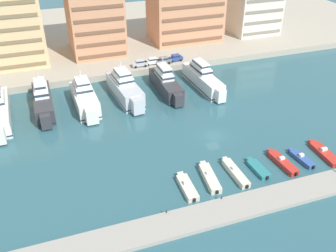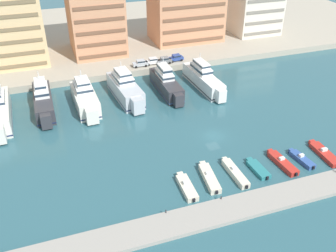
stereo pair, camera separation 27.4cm
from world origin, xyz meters
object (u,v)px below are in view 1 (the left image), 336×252
motorboat_red_mid_right (324,153)px  yacht_charcoal_left (43,100)px  yacht_charcoal_center (166,83)px  yacht_silver_center_left (125,89)px  motorboat_cream_mid_left (235,173)px  motorboat_cream_far_left (187,187)px  car_silver_far_left (140,63)px  car_grey_mid_left (164,60)px  motorboat_cream_left (210,177)px  motorboat_red_center (282,162)px  car_white_left (152,61)px  car_blue_center_left (175,58)px  yacht_white_center_right (203,78)px  motorboat_blue_center_right (302,159)px  motorboat_teal_center_left (258,169)px  yacht_ivory_mid_left (85,98)px

motorboat_red_mid_right → yacht_charcoal_left: bearing=144.1°
yacht_charcoal_center → motorboat_red_mid_right: yacht_charcoal_center is taller
yacht_silver_center_left → motorboat_cream_mid_left: yacht_silver_center_left is taller
yacht_charcoal_center → motorboat_cream_far_left: 35.62m
yacht_charcoal_center → car_silver_far_left: yacht_charcoal_center is taller
car_silver_far_left → car_grey_mid_left: size_ratio=1.00×
motorboat_cream_left → yacht_silver_center_left: bearing=100.7°
yacht_charcoal_center → motorboat_red_center: 35.67m
motorboat_cream_mid_left → car_white_left: bearing=90.2°
motorboat_cream_left → motorboat_red_mid_right: motorboat_cream_left is taller
car_white_left → car_silver_far_left: bearing=-173.6°
motorboat_cream_far_left → motorboat_cream_mid_left: motorboat_cream_far_left is taller
motorboat_cream_mid_left → motorboat_red_mid_right: (18.30, -0.28, -0.10)m
car_grey_mid_left → motorboat_cream_far_left: bearing=-104.3°
yacht_charcoal_left → car_blue_center_left: size_ratio=4.31×
car_grey_mid_left → motorboat_cream_mid_left: bearing=-93.6°
yacht_white_center_right → motorboat_cream_left: (-13.25, -33.03, -1.77)m
yacht_white_center_right → motorboat_cream_mid_left: yacht_white_center_right is taller
motorboat_red_center → car_white_left: (-9.47, 47.60, 2.17)m
car_white_left → car_blue_center_left: bearing=1.0°
yacht_silver_center_left → yacht_charcoal_left: bearing=178.1°
motorboat_cream_left → car_grey_mid_left: 47.22m
yacht_silver_center_left → yacht_charcoal_center: (10.13, 0.27, -0.24)m
yacht_white_center_right → motorboat_blue_center_right: yacht_white_center_right is taller
yacht_silver_center_left → motorboat_red_center: size_ratio=2.29×
motorboat_blue_center_right → motorboat_teal_center_left: bearing=178.9°
yacht_silver_center_left → motorboat_red_mid_right: (29.30, -33.96, -2.06)m
yacht_charcoal_left → yacht_ivory_mid_left: 9.11m
motorboat_teal_center_left → car_silver_far_left: 47.93m
yacht_silver_center_left → motorboat_blue_center_right: yacht_silver_center_left is taller
yacht_charcoal_center → yacht_white_center_right: 9.45m
yacht_charcoal_left → car_white_left: yacht_charcoal_left is taller
yacht_charcoal_center → car_grey_mid_left: yacht_charcoal_center is taller
yacht_ivory_mid_left → car_white_left: (20.38, 15.12, 0.28)m
car_grey_mid_left → car_blue_center_left: 3.73m
motorboat_red_mid_right → motorboat_teal_center_left: bearing=179.5°
yacht_charcoal_center → motorboat_cream_left: (-3.83, -33.70, -1.70)m
car_grey_mid_left → motorboat_teal_center_left: bearing=-88.2°
yacht_charcoal_center → motorboat_cream_mid_left: 34.01m
motorboat_red_center → car_silver_far_left: car_silver_far_left is taller
motorboat_red_mid_right → yacht_silver_center_left: bearing=130.8°
yacht_ivory_mid_left → motorboat_blue_center_right: 47.03m
yacht_charcoal_center → car_grey_mid_left: bearing=73.6°
yacht_ivory_mid_left → motorboat_teal_center_left: 40.98m
motorboat_red_mid_right → motorboat_red_center: bearing=179.4°
motorboat_blue_center_right → car_grey_mid_left: bearing=102.4°
yacht_ivory_mid_left → motorboat_cream_mid_left: bearing=-57.5°
motorboat_blue_center_right → yacht_charcoal_left: bearing=141.0°
motorboat_red_center → car_silver_far_left: size_ratio=1.90×
motorboat_cream_mid_left → car_grey_mid_left: size_ratio=2.04×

